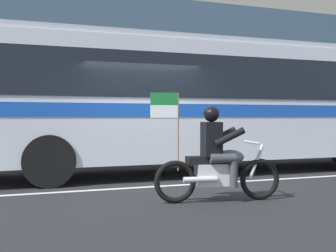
% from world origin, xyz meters
% --- Properties ---
extents(ground_plane, '(60.00, 60.00, 0.00)m').
position_xyz_m(ground_plane, '(0.00, 0.00, 0.00)').
color(ground_plane, black).
extents(sidewalk_curb, '(28.00, 3.80, 0.15)m').
position_xyz_m(sidewalk_curb, '(0.00, 5.10, 0.07)').
color(sidewalk_curb, '#A39E93').
rests_on(sidewalk_curb, ground_plane).
extents(lane_center_stripe, '(26.60, 0.14, 0.01)m').
position_xyz_m(lane_center_stripe, '(0.00, -0.60, 0.00)').
color(lane_center_stripe, silver).
rests_on(lane_center_stripe, ground_plane).
extents(transit_bus, '(12.84, 2.63, 3.22)m').
position_xyz_m(transit_bus, '(2.02, 1.19, 1.88)').
color(transit_bus, silver).
rests_on(transit_bus, ground_plane).
extents(motorcycle_with_rider, '(2.18, 0.69, 1.78)m').
position_xyz_m(motorcycle_with_rider, '(0.50, -2.39, 0.67)').
color(motorcycle_with_rider, black).
rests_on(motorcycle_with_rider, ground_plane).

